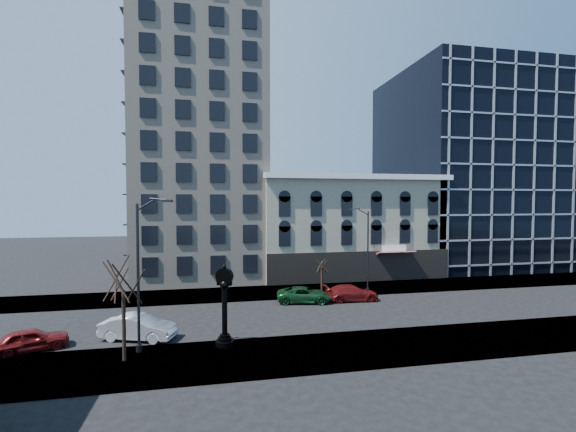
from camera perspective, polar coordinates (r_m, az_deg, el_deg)
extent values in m
plane|color=black|center=(32.36, -2.16, -14.60)|extent=(160.00, 160.00, 0.00)
cube|color=gray|center=(40.00, -4.01, -11.25)|extent=(160.00, 6.00, 0.12)
cube|color=gray|center=(24.91, 0.93, -19.68)|extent=(160.00, 6.00, 0.12)
cube|color=#BEAE99|center=(50.55, -12.64, 13.13)|extent=(15.00, 15.00, 38.00)
cube|color=#9C9880|center=(49.68, 8.65, -1.72)|extent=(22.00, 10.00, 12.00)
cube|color=white|center=(44.81, 10.97, 5.79)|extent=(22.60, 0.80, 0.60)
cube|color=black|center=(45.48, 10.80, -7.42)|extent=(22.00, 0.30, 3.60)
cube|color=maroon|center=(46.39, 15.67, -5.27)|extent=(4.50, 1.18, 0.55)
cube|color=black|center=(63.60, 24.38, 6.17)|extent=(20.00, 20.00, 28.00)
cylinder|color=black|center=(26.22, -9.35, -18.05)|extent=(1.18, 1.18, 0.32)
cylinder|color=black|center=(26.13, -9.35, -17.50)|extent=(0.86, 0.86, 0.21)
cylinder|color=black|center=(26.06, -9.35, -17.10)|extent=(0.64, 0.64, 0.17)
cylinder|color=black|center=(25.58, -9.37, -13.65)|extent=(0.34, 0.34, 3.10)
sphere|color=black|center=(25.18, -9.40, -10.02)|extent=(0.60, 0.60, 0.60)
cube|color=black|center=(25.15, -9.40, -9.78)|extent=(0.98, 0.59, 0.27)
cylinder|color=black|center=(25.07, -9.41, -8.82)|extent=(1.16, 0.75, 1.11)
cylinder|color=white|center=(24.89, -9.39, -8.90)|extent=(0.88, 0.39, 0.94)
cylinder|color=white|center=(25.25, -9.42, -8.74)|extent=(0.88, 0.39, 0.94)
sphere|color=black|center=(24.95, -9.41, -7.37)|extent=(0.21, 0.21, 0.21)
cylinder|color=black|center=(25.43, -21.32, -8.56)|extent=(0.17, 0.17, 9.08)
cylinder|color=black|center=(26.56, -21.18, -17.78)|extent=(0.38, 0.38, 0.42)
cube|color=black|center=(24.20, -17.17, 2.14)|extent=(0.62, 0.38, 0.15)
cylinder|color=black|center=(40.10, 11.75, -5.18)|extent=(0.15, 0.15, 8.24)
cylinder|color=black|center=(40.78, 11.70, -10.66)|extent=(0.34, 0.34, 0.38)
cube|color=black|center=(39.71, 9.17, 0.93)|extent=(0.57, 0.37, 0.13)
cylinder|color=black|center=(24.93, -23.14, -14.68)|extent=(0.21, 0.21, 4.11)
cylinder|color=black|center=(40.72, 5.03, -9.18)|extent=(0.22, 0.22, 2.42)
imported|color=maroon|center=(29.83, -33.85, -14.98)|extent=(4.54, 3.23, 1.44)
imported|color=silver|center=(28.89, -21.28, -15.10)|extent=(5.30, 3.21, 1.65)
imported|color=#143F1E|center=(36.32, 2.45, -11.57)|extent=(5.46, 3.29, 1.42)
imported|color=maroon|center=(37.36, 9.37, -11.17)|extent=(5.16, 2.29, 1.47)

